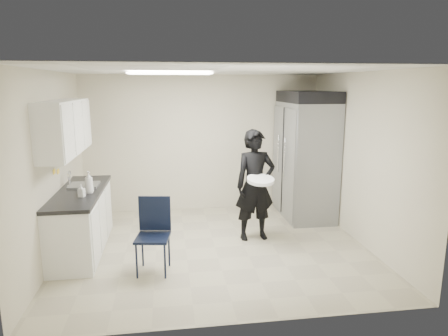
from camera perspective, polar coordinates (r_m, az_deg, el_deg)
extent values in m
plane|color=tan|center=(6.15, -1.30, -11.26)|extent=(4.50, 4.50, 0.00)
plane|color=silver|center=(5.66, -1.43, 13.75)|extent=(4.50, 4.50, 0.00)
plane|color=beige|center=(7.73, -3.13, 3.53)|extent=(4.50, 0.00, 4.50)
plane|color=beige|center=(5.94, -23.46, 0.07)|extent=(0.00, 4.00, 4.00)
plane|color=beige|center=(6.43, 18.98, 1.23)|extent=(0.00, 4.00, 4.00)
cube|color=white|center=(6.02, -7.73, 13.25)|extent=(1.20, 0.60, 0.02)
cube|color=silver|center=(6.28, -19.67, -7.28)|extent=(0.60, 1.90, 0.86)
cube|color=black|center=(6.15, -19.96, -3.26)|extent=(0.64, 1.95, 0.05)
cube|color=gray|center=(6.38, -19.34, -2.81)|extent=(0.42, 0.40, 0.14)
cylinder|color=silver|center=(6.39, -21.19, -1.54)|extent=(0.02, 0.02, 0.24)
cube|color=silver|center=(6.01, -21.76, 5.41)|extent=(0.35, 1.80, 0.75)
cube|color=black|center=(7.16, -20.05, 4.78)|extent=(0.22, 0.30, 0.35)
cube|color=yellow|center=(6.05, -23.10, -0.48)|extent=(0.00, 0.12, 0.07)
cube|color=yellow|center=(6.24, -22.61, -0.45)|extent=(0.00, 0.12, 0.07)
cube|color=gray|center=(7.46, 11.55, 1.06)|extent=(0.80, 1.35, 2.10)
cube|color=black|center=(7.33, 11.92, 9.93)|extent=(0.80, 1.35, 0.20)
cube|color=black|center=(5.30, -10.15, -9.78)|extent=(0.48, 0.48, 0.95)
imported|color=black|center=(6.25, 4.47, -2.48)|extent=(0.68, 0.49, 1.74)
cylinder|color=silver|center=(5.98, 5.26, -1.70)|extent=(0.45, 0.45, 0.05)
imported|color=white|center=(5.92, -18.74, -1.95)|extent=(0.16, 0.16, 0.31)
imported|color=#B5B4C0|center=(5.76, -19.71, -3.06)|extent=(0.10, 0.10, 0.17)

